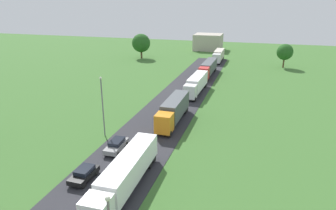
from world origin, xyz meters
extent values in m
cube|color=#2B2B30|center=(0.00, 24.50, 0.03)|extent=(10.00, 140.00, 0.06)
cube|color=white|center=(0.00, 15.29, 0.07)|extent=(0.16, 2.40, 0.01)
cube|color=white|center=(0.00, 22.51, 0.07)|extent=(0.16, 2.40, 0.01)
cube|color=white|center=(0.00, 28.98, 0.07)|extent=(0.16, 2.40, 0.01)
cube|color=white|center=(0.00, 35.72, 0.07)|extent=(0.16, 2.40, 0.01)
cube|color=white|center=(0.00, 42.84, 0.07)|extent=(0.16, 2.40, 0.01)
cube|color=white|center=(0.00, 50.25, 0.07)|extent=(0.16, 2.40, 0.01)
cube|color=white|center=(0.00, 56.43, 0.07)|extent=(0.16, 2.40, 0.01)
cube|color=white|center=(0.00, 63.85, 0.07)|extent=(0.16, 2.40, 0.01)
cube|color=white|center=(0.00, 70.02, 0.07)|extent=(0.16, 2.40, 0.01)
cube|color=white|center=(0.00, 76.15, 0.07)|extent=(0.16, 2.40, 0.01)
cube|color=white|center=(0.00, 82.97, 0.07)|extent=(0.16, 2.40, 0.01)
cube|color=white|center=(2.54, 17.97, 2.17)|extent=(2.71, 11.76, 2.61)
cube|color=black|center=(2.54, 17.97, 0.66)|extent=(1.10, 11.15, 0.24)
cylinder|color=black|center=(3.52, 21.51, 0.56)|extent=(0.37, 1.01, 1.00)
cylinder|color=black|center=(1.42, 21.47, 0.56)|extent=(0.37, 1.01, 1.00)
cylinder|color=black|center=(3.50, 22.91, 0.56)|extent=(0.37, 1.01, 1.00)
cylinder|color=black|center=(1.40, 22.87, 0.56)|extent=(0.37, 1.01, 1.00)
cube|color=orange|center=(2.34, 31.02, 1.97)|extent=(2.46, 2.51, 2.82)
cube|color=black|center=(2.35, 29.83, 2.48)|extent=(2.10, 0.11, 1.24)
cube|color=#4C5156|center=(2.30, 37.43, 2.35)|extent=(2.56, 9.65, 2.99)
cube|color=black|center=(2.30, 37.43, 0.66)|extent=(0.96, 9.16, 0.24)
cylinder|color=black|center=(3.39, 30.40, 0.56)|extent=(0.36, 1.00, 1.00)
cylinder|color=black|center=(1.29, 30.39, 0.56)|extent=(0.36, 1.00, 1.00)
cylinder|color=black|center=(3.33, 40.32, 0.56)|extent=(0.36, 1.00, 1.00)
cylinder|color=black|center=(1.23, 40.31, 0.56)|extent=(0.36, 1.00, 1.00)
cylinder|color=black|center=(3.32, 41.48, 0.56)|extent=(0.36, 1.00, 1.00)
cylinder|color=black|center=(1.22, 41.47, 0.56)|extent=(0.36, 1.00, 1.00)
cube|color=white|center=(2.45, 47.93, 1.91)|extent=(2.49, 2.32, 2.71)
cube|color=black|center=(2.43, 46.85, 2.40)|extent=(2.10, 0.14, 1.19)
cube|color=white|center=(2.59, 54.60, 2.28)|extent=(2.72, 10.44, 2.84)
cube|color=black|center=(2.59, 54.60, 0.66)|extent=(1.11, 9.88, 0.24)
cylinder|color=black|center=(3.49, 47.34, 0.56)|extent=(0.37, 1.01, 1.00)
cylinder|color=black|center=(1.39, 47.38, 0.56)|extent=(0.37, 1.01, 1.00)
cylinder|color=black|center=(3.70, 57.70, 0.56)|extent=(0.37, 1.01, 1.00)
cylinder|color=black|center=(1.60, 57.74, 0.56)|extent=(0.37, 1.01, 1.00)
cylinder|color=black|center=(3.73, 58.94, 0.56)|extent=(0.37, 1.01, 1.00)
cylinder|color=black|center=(1.63, 58.99, 0.56)|extent=(0.37, 1.01, 1.00)
cube|color=red|center=(2.32, 63.84, 2.02)|extent=(2.46, 2.72, 2.92)
cube|color=black|center=(2.31, 62.55, 2.54)|extent=(2.10, 0.11, 1.28)
cube|color=#4C5156|center=(2.37, 71.50, 2.24)|extent=(2.58, 11.94, 2.77)
cube|color=black|center=(2.37, 71.50, 0.66)|extent=(0.98, 11.33, 0.24)
cylinder|color=black|center=(3.36, 63.16, 0.56)|extent=(0.36, 1.00, 1.00)
cylinder|color=black|center=(1.26, 63.17, 0.56)|extent=(0.36, 1.00, 1.00)
cylinder|color=black|center=(3.45, 75.07, 0.56)|extent=(0.36, 1.00, 1.00)
cylinder|color=black|center=(1.35, 75.09, 0.56)|extent=(0.36, 1.00, 1.00)
cylinder|color=black|center=(3.46, 76.50, 0.56)|extent=(0.36, 1.00, 1.00)
cylinder|color=black|center=(1.36, 76.52, 0.56)|extent=(0.36, 1.00, 1.00)
cube|color=white|center=(2.46, 85.17, 1.93)|extent=(2.46, 2.58, 2.73)
cube|color=black|center=(2.47, 83.95, 2.42)|extent=(2.10, 0.12, 1.20)
cube|color=beige|center=(2.41, 91.30, 2.24)|extent=(2.58, 9.02, 2.76)
cube|color=black|center=(2.41, 91.30, 0.66)|extent=(0.97, 8.56, 0.24)
cylinder|color=black|center=(3.51, 84.54, 0.56)|extent=(0.36, 1.00, 1.00)
cylinder|color=black|center=(1.41, 84.52, 0.56)|extent=(0.36, 1.00, 1.00)
cylinder|color=black|center=(3.43, 94.01, 0.56)|extent=(0.36, 1.00, 1.00)
cylinder|color=black|center=(1.33, 94.00, 0.56)|extent=(0.36, 1.00, 1.00)
cylinder|color=black|center=(3.43, 95.09, 0.56)|extent=(0.36, 1.00, 1.00)
cylinder|color=black|center=(1.33, 95.08, 0.56)|extent=(0.36, 1.00, 1.00)
cube|color=black|center=(-2.72, 17.07, 0.68)|extent=(1.89, 3.97, 0.59)
cube|color=black|center=(-2.72, 17.27, 1.20)|extent=(1.58, 2.23, 0.47)
cylinder|color=black|center=(-1.92, 15.72, 0.38)|extent=(0.23, 0.64, 0.64)
cylinder|color=black|center=(-3.56, 15.74, 0.38)|extent=(0.23, 0.64, 0.64)
cylinder|color=black|center=(-1.88, 18.40, 0.38)|extent=(0.23, 0.64, 0.64)
cylinder|color=black|center=(-3.53, 18.43, 0.38)|extent=(0.23, 0.64, 0.64)
cube|color=gray|center=(-2.34, 24.45, 0.70)|extent=(1.93, 4.55, 0.64)
cube|color=black|center=(-2.34, 24.68, 1.27)|extent=(1.58, 2.56, 0.49)
cylinder|color=black|center=(-1.49, 22.95, 0.38)|extent=(0.24, 0.65, 0.64)
cylinder|color=black|center=(-3.09, 22.90, 0.38)|extent=(0.24, 0.65, 0.64)
cylinder|color=black|center=(-1.59, 26.00, 0.38)|extent=(0.24, 0.65, 0.64)
cylinder|color=black|center=(-3.18, 25.96, 0.38)|extent=(0.24, 0.65, 0.64)
sphere|color=silver|center=(6.32, 6.35, 7.18)|extent=(0.36, 0.36, 0.36)
cylinder|color=slate|center=(-6.08, 28.22, 4.37)|extent=(0.18, 0.18, 8.75)
sphere|color=silver|center=(-6.08, 28.22, 8.87)|extent=(0.36, 0.36, 0.36)
cylinder|color=#513823|center=(-23.96, 88.35, 1.44)|extent=(0.63, 0.63, 2.88)
sphere|color=#23561E|center=(-23.96, 88.35, 5.22)|extent=(6.24, 6.24, 6.24)
cylinder|color=#513823|center=(22.28, 86.41, 1.45)|extent=(0.45, 0.45, 2.91)
sphere|color=#23561E|center=(22.28, 86.41, 4.68)|extent=(4.71, 4.71, 4.71)
cube|color=#B2A899|center=(-4.93, 113.32, 3.14)|extent=(10.73, 10.20, 6.27)
camera|label=1|loc=(14.65, -7.85, 19.20)|focal=31.89mm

